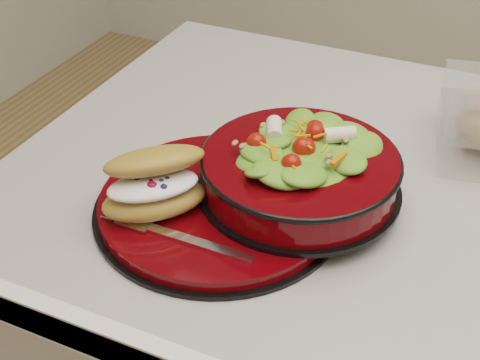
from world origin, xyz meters
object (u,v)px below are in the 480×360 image
at_px(salad_bowl, 300,165).
at_px(fork, 179,237).
at_px(dinner_plate, 219,205).
at_px(croissant, 156,184).

relative_size(salad_bowl, fork, 1.46).
bearing_deg(fork, dinner_plate, -5.19).
relative_size(dinner_plate, salad_bowl, 1.22).
distance_m(dinner_plate, salad_bowl, 0.11).
relative_size(salad_bowl, croissant, 1.69).
height_order(dinner_plate, fork, fork).
height_order(salad_bowl, croissant, salad_bowl).
relative_size(dinner_plate, croissant, 2.07).
bearing_deg(dinner_plate, fork, -95.66).
distance_m(dinner_plate, croissant, 0.09).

